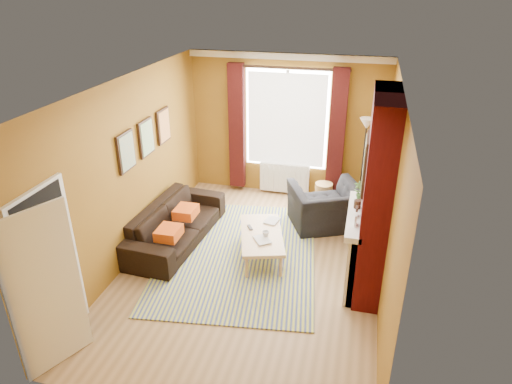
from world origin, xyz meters
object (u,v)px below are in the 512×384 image
armchair (326,207)px  floor_lamp (365,138)px  wicker_stool (323,194)px  coffee_table (262,236)px  sofa (176,223)px

armchair → floor_lamp: (0.55, 0.89, 1.02)m
wicker_stool → floor_lamp: size_ratio=0.25×
coffee_table → wicker_stool: (0.75, 2.11, -0.16)m
armchair → sofa: bearing=-0.4°
sofa → coffee_table: bearing=-90.9°
armchair → coffee_table: 1.50m
sofa → wicker_stool: sofa is taller
armchair → floor_lamp: bearing=-147.0°
armchair → floor_lamp: size_ratio=0.67×
sofa → floor_lamp: 3.69m
coffee_table → floor_lamp: bearing=39.3°
floor_lamp → sofa: bearing=-145.9°
sofa → coffee_table: (1.50, -0.13, 0.05)m
wicker_stool → sofa: bearing=-138.6°
coffee_table → wicker_stool: wicker_stool is taller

